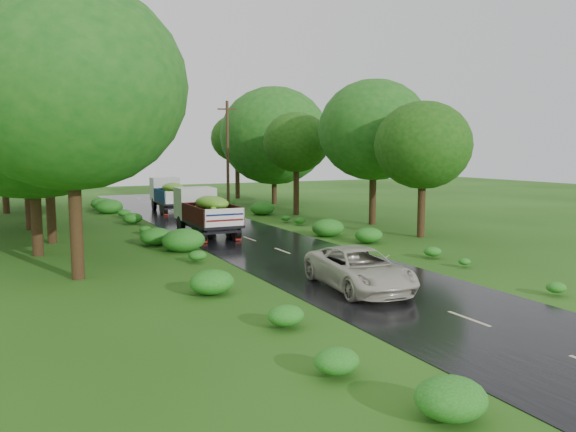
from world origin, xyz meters
TOP-DOWN VIEW (x-y plane):
  - ground at (0.00, 0.00)m, footprint 120.00×120.00m
  - road at (0.00, 5.00)m, footprint 6.50×80.00m
  - road_lines at (0.00, 6.00)m, footprint 0.12×69.60m
  - truck_near at (-1.68, 14.43)m, footprint 2.26×6.15m
  - truck_far at (-0.25, 27.27)m, footprint 2.42×6.17m
  - car at (-0.83, 0.31)m, footprint 2.82×5.22m
  - utility_pole at (4.25, 26.49)m, footprint 1.43×0.65m
  - trees_left at (-10.20, 21.42)m, footprint 6.65×34.25m
  - trees_right at (9.03, 22.59)m, footprint 5.89×30.78m
  - shrubs at (0.00, 14.00)m, footprint 11.90×44.00m

SIDE VIEW (x-z plane):
  - ground at x=0.00m, z-range 0.00..0.00m
  - road at x=0.00m, z-range 0.00..0.02m
  - road_lines at x=0.00m, z-range 0.02..0.02m
  - shrubs at x=0.00m, z-range 0.00..0.70m
  - car at x=-0.83m, z-range 0.02..1.41m
  - truck_far at x=-0.25m, z-range 0.17..2.72m
  - truck_near at x=-1.68m, z-range 0.17..2.74m
  - utility_pole at x=4.25m, z-range 0.13..8.70m
  - trees_right at x=9.03m, z-range 1.70..9.63m
  - trees_left at x=-10.20m, z-range 1.87..12.48m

